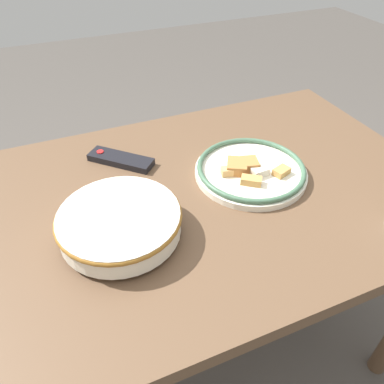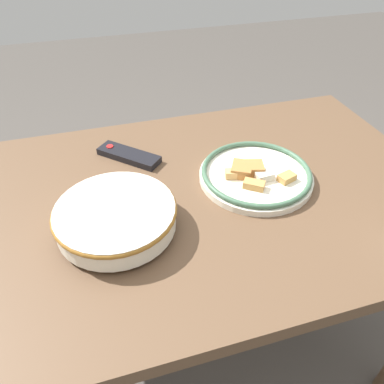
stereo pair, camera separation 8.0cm
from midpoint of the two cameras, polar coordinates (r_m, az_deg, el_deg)
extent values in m
plane|color=#4C4742|center=(1.59, 0.88, -22.51)|extent=(8.00, 8.00, 0.00)
cube|color=brown|center=(0.99, 1.31, -1.46)|extent=(1.40, 0.84, 0.04)
cylinder|color=brown|center=(1.71, 17.92, 0.04)|extent=(0.06, 0.06, 0.74)
cylinder|color=silver|center=(0.89, -8.76, -5.44)|extent=(0.12, 0.12, 0.01)
cylinder|color=silver|center=(0.87, -8.97, -3.88)|extent=(0.27, 0.27, 0.05)
cylinder|color=#C67A33|center=(0.87, -8.94, -4.07)|extent=(0.25, 0.25, 0.05)
torus|color=#936023|center=(0.85, -9.10, -2.95)|extent=(0.28, 0.28, 0.01)
cylinder|color=silver|center=(1.05, 11.83, 2.28)|extent=(0.31, 0.31, 0.02)
torus|color=#42664C|center=(1.04, 11.95, 2.98)|extent=(0.30, 0.30, 0.01)
cube|color=tan|center=(0.98, 11.72, 1.01)|extent=(0.06, 0.05, 0.02)
cube|color=silver|center=(1.02, 13.19, 2.26)|extent=(0.05, 0.03, 0.02)
cube|color=tan|center=(1.03, 16.40, 2.05)|extent=(0.05, 0.04, 0.02)
cube|color=#B2753D|center=(1.03, 9.80, 3.34)|extent=(0.08, 0.08, 0.03)
cube|color=#B2753D|center=(1.04, 11.75, 3.47)|extent=(0.06, 0.06, 0.03)
cube|color=tan|center=(1.01, 8.71, 2.69)|extent=(0.05, 0.04, 0.02)
cube|color=black|center=(1.11, -7.58, 5.49)|extent=(0.18, 0.18, 0.02)
cylinder|color=red|center=(1.14, -10.47, 6.80)|extent=(0.02, 0.02, 0.00)
camera|label=1|loc=(0.04, -87.56, 2.02)|focal=35.00mm
camera|label=2|loc=(0.04, 92.44, -2.02)|focal=35.00mm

